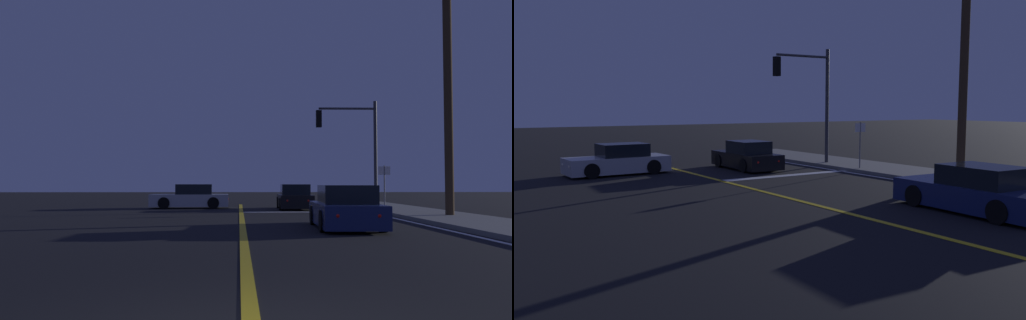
# 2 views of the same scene
# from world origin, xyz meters

# --- Properties ---
(sidewalk_right) EXTENTS (3.20, 41.05, 0.15)m
(sidewalk_right) POSITION_xyz_m (7.92, 11.40, 0.07)
(sidewalk_right) COLOR slate
(sidewalk_right) RESTS_ON ground
(lane_line_center) EXTENTS (0.20, 38.77, 0.01)m
(lane_line_center) POSITION_xyz_m (0.00, 11.40, 0.01)
(lane_line_center) COLOR gold
(lane_line_center) RESTS_ON ground
(lane_line_edge_right) EXTENTS (0.16, 38.77, 0.01)m
(lane_line_edge_right) POSITION_xyz_m (6.07, 11.40, 0.01)
(lane_line_edge_right) COLOR white
(lane_line_edge_right) RESTS_ON ground
(stop_bar) EXTENTS (6.32, 0.50, 0.01)m
(stop_bar) POSITION_xyz_m (3.16, 21.30, 0.01)
(stop_bar) COLOR white
(stop_bar) RESTS_ON ground
(car_parked_curb_navy) EXTENTS (2.05, 4.70, 1.34)m
(car_parked_curb_navy) POSITION_xyz_m (3.19, 11.94, 0.58)
(car_parked_curb_navy) COLOR navy
(car_parked_curb_navy) RESTS_ON ground
(car_side_waiting_silver) EXTENTS (4.41, 1.98, 1.34)m
(car_side_waiting_silver) POSITION_xyz_m (-2.82, 25.65, 0.58)
(car_side_waiting_silver) COLOR #B2B5BA
(car_side_waiting_silver) RESTS_ON ground
(car_following_oncoming_black) EXTENTS (1.89, 4.20, 1.34)m
(car_following_oncoming_black) POSITION_xyz_m (2.89, 24.32, 0.58)
(car_following_oncoming_black) COLOR black
(car_following_oncoming_black) RESTS_ON ground
(traffic_signal_near_right) EXTENTS (3.24, 0.28, 5.76)m
(traffic_signal_near_right) POSITION_xyz_m (6.00, 23.60, 3.80)
(traffic_signal_near_right) COLOR #38383D
(traffic_signal_near_right) RESTS_ON ground
(utility_pole_right) EXTENTS (1.91, 0.34, 10.52)m
(utility_pole_right) POSITION_xyz_m (8.22, 16.39, 5.43)
(utility_pole_right) COLOR #42301E
(utility_pole_right) RESTS_ON ground
(street_sign_corner) EXTENTS (0.56, 0.07, 2.25)m
(street_sign_corner) POSITION_xyz_m (6.82, 20.80, 1.52)
(street_sign_corner) COLOR slate
(street_sign_corner) RESTS_ON ground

